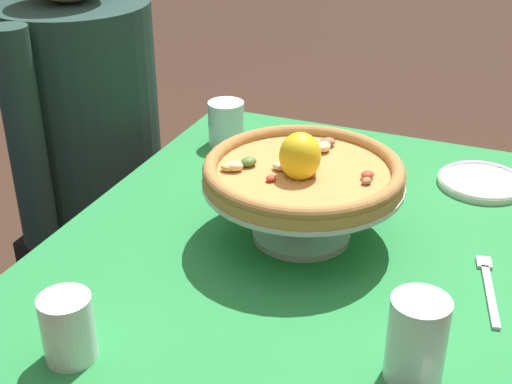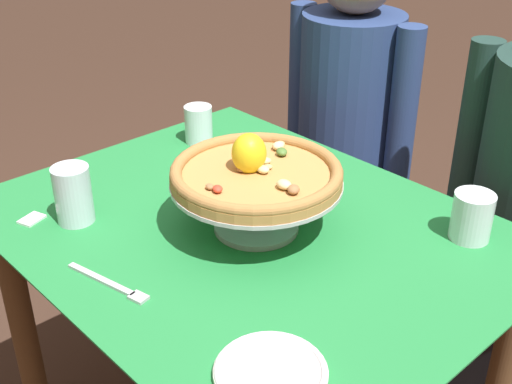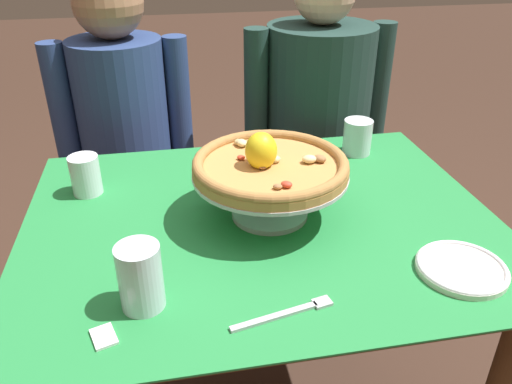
# 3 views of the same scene
# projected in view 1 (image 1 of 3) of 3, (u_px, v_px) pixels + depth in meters

# --- Properties ---
(dining_table) EXTENTS (1.05, 0.83, 0.75)m
(dining_table) POSITION_uv_depth(u_px,v_px,m) (299.00, 304.00, 1.28)
(dining_table) COLOR brown
(dining_table) RESTS_ON ground
(pizza_stand) EXTENTS (0.34, 0.34, 0.11)m
(pizza_stand) POSITION_uv_depth(u_px,v_px,m) (302.00, 199.00, 1.21)
(pizza_stand) COLOR #B7B7C1
(pizza_stand) RESTS_ON dining_table
(pizza) EXTENTS (0.34, 0.34, 0.09)m
(pizza) POSITION_uv_depth(u_px,v_px,m) (303.00, 170.00, 1.18)
(pizza) COLOR #BC8447
(pizza) RESTS_ON pizza_stand
(water_glass_back_right) EXTENTS (0.08, 0.08, 0.10)m
(water_glass_back_right) POSITION_uv_depth(u_px,v_px,m) (226.00, 126.00, 1.57)
(water_glass_back_right) COLOR silver
(water_glass_back_right) RESTS_ON dining_table
(water_glass_back_left) EXTENTS (0.07, 0.07, 0.10)m
(water_glass_back_left) POSITION_uv_depth(u_px,v_px,m) (69.00, 332.00, 0.94)
(water_glass_back_left) COLOR white
(water_glass_back_left) RESTS_ON dining_table
(water_glass_front_left) EXTENTS (0.08, 0.08, 0.12)m
(water_glass_front_left) POSITION_uv_depth(u_px,v_px,m) (416.00, 344.00, 0.90)
(water_glass_front_left) COLOR silver
(water_glass_front_left) RESTS_ON dining_table
(side_plate) EXTENTS (0.17, 0.17, 0.02)m
(side_plate) POSITION_uv_depth(u_px,v_px,m) (482.00, 181.00, 1.41)
(side_plate) COLOR silver
(side_plate) RESTS_ON dining_table
(dinner_fork) EXTENTS (0.19, 0.06, 0.01)m
(dinner_fork) POSITION_uv_depth(u_px,v_px,m) (488.00, 286.00, 1.10)
(dinner_fork) COLOR #B7B7C1
(dinner_fork) RESTS_ON dining_table
(diner_right) EXTENTS (0.52, 0.38, 1.23)m
(diner_right) POSITION_uv_depth(u_px,v_px,m) (90.00, 171.00, 1.79)
(diner_right) COLOR black
(diner_right) RESTS_ON ground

